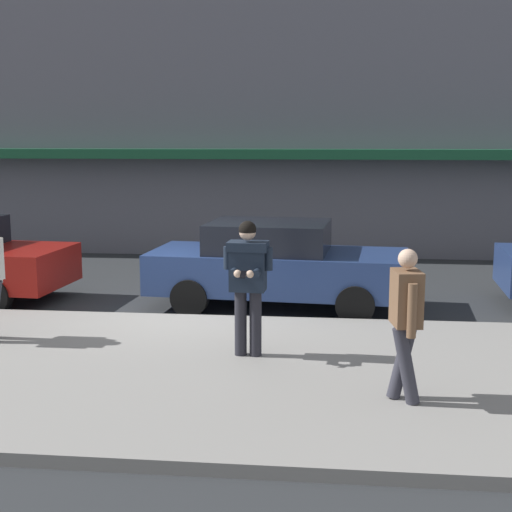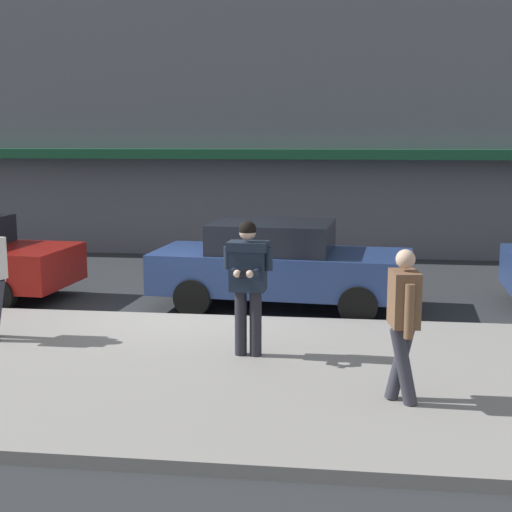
{
  "view_description": "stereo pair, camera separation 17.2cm",
  "coord_description": "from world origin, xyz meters",
  "views": [
    {
      "loc": [
        2.39,
        -11.38,
        3.01
      ],
      "look_at": [
        1.42,
        -2.35,
        1.49
      ],
      "focal_mm": 50.0,
      "sensor_mm": 36.0,
      "label": 1
    },
    {
      "loc": [
        2.56,
        -11.36,
        3.01
      ],
      "look_at": [
        1.42,
        -2.35,
        1.49
      ],
      "focal_mm": 50.0,
      "sensor_mm": 36.0,
      "label": 2
    }
  ],
  "objects": [
    {
      "name": "sidewalk",
      "position": [
        1.0,
        -2.85,
        0.07
      ],
      "size": [
        32.0,
        5.3,
        0.14
      ],
      "primitive_type": "cube",
      "color": "gray",
      "rests_on": "ground"
    },
    {
      "name": "parked_sedan_mid",
      "position": [
        1.43,
        0.97,
        0.79
      ],
      "size": [
        4.63,
        2.2,
        1.54
      ],
      "color": "navy",
      "rests_on": "ground"
    },
    {
      "name": "man_texting_on_phone",
      "position": [
        1.31,
        -2.31,
        1.25
      ],
      "size": [
        0.65,
        0.6,
        1.81
      ],
      "color": "#23232B",
      "rests_on": "sidewalk"
    },
    {
      "name": "pedestrian_dark_coat",
      "position": [
        3.2,
        -3.77,
        1.11
      ],
      "size": [
        0.37,
        0.59,
        1.7
      ],
      "color": "#33333D",
      "rests_on": "sidewalk"
    },
    {
      "name": "curb_paint_line",
      "position": [
        1.0,
        0.05,
        0.0
      ],
      "size": [
        28.0,
        0.12,
        0.01
      ],
      "primitive_type": "cube",
      "color": "silver",
      "rests_on": "ground"
    },
    {
      "name": "ground_plane",
      "position": [
        0.0,
        0.0,
        0.0
      ],
      "size": [
        80.0,
        80.0,
        0.0
      ],
      "primitive_type": "plane",
      "color": "#2B2D30"
    }
  ]
}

